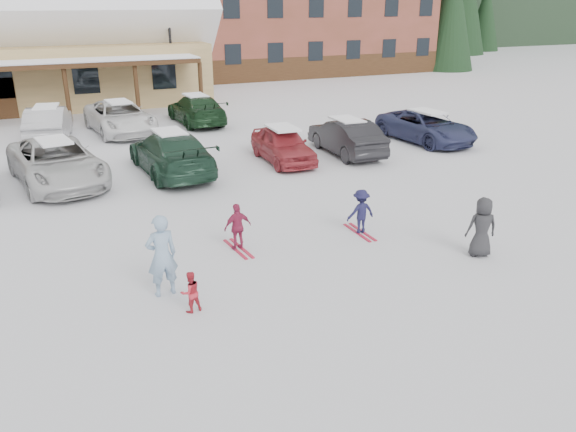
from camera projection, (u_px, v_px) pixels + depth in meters
name	position (u px, v px, depth m)	size (l,w,h in m)	color
ground	(293.00, 270.00, 13.48)	(160.00, 160.00, 0.00)	silver
lamp_post	(170.00, 42.00, 33.89)	(0.50, 0.25, 6.60)	black
conifer_3	(155.00, 11.00, 51.44)	(3.96, 3.96, 9.18)	black
adult_skier	(162.00, 256.00, 12.06)	(0.68, 0.45, 1.87)	#84A3C0
toddler_red	(190.00, 292.00, 11.56)	(0.44, 0.34, 0.90)	red
child_navy	(361.00, 212.00, 15.43)	(0.82, 0.47, 1.26)	#17163A
skis_child_navy	(360.00, 232.00, 15.65)	(0.20, 1.40, 0.03)	#B41934
child_magenta	(238.00, 227.00, 14.39)	(0.74, 0.31, 1.26)	#9F264B
skis_child_magenta	(238.00, 249.00, 14.62)	(0.20, 1.40, 0.03)	#B41934
bystander_dark	(482.00, 227.00, 14.00)	(0.75, 0.49, 1.54)	#29292C
parked_car_2	(57.00, 162.00, 19.56)	(2.58, 5.60, 1.56)	silver
parked_car_3	(171.00, 153.00, 20.75)	(2.20, 5.42, 1.57)	#1D3B2B
parked_car_4	(283.00, 145.00, 22.30)	(1.64, 4.07, 1.39)	#A62F37
parked_car_5	(346.00, 137.00, 23.38)	(1.56, 4.47, 1.47)	black
parked_car_6	(426.00, 126.00, 25.47)	(2.31, 5.01, 1.39)	navy
parked_car_9	(49.00, 123.00, 25.66)	(1.66, 4.76, 1.57)	#BDBCC1
parked_car_10	(120.00, 117.00, 27.12)	(2.53, 5.49, 1.53)	white
parked_car_11	(196.00, 109.00, 29.20)	(2.07, 5.09, 1.48)	#17351B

